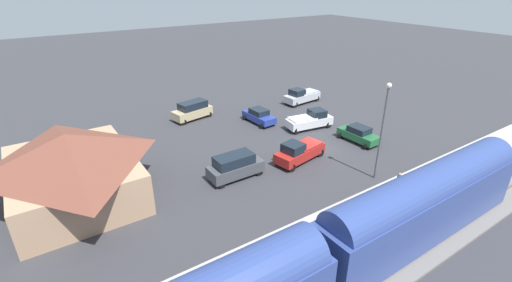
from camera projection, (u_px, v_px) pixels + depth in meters
The scene contains 13 objects.
ground_plane at pixel (317, 148), 36.79m from camera, with size 200.00×200.00×0.00m, color #38383D.
railway_track at pixel (447, 217), 26.20m from camera, with size 4.80×70.00×0.30m.
platform at pixel (400, 191), 29.19m from camera, with size 3.20×46.00×0.30m.
station_building at pixel (72, 166), 27.50m from camera, with size 12.19×9.54×5.53m.
pedestrian_on_platform at pixel (399, 181), 28.51m from camera, with size 0.36×0.36×1.71m.
pickup_red at pixel (299, 151), 33.85m from camera, with size 2.91×5.67×2.14m.
suv_charcoal at pixel (235, 166), 31.02m from camera, with size 1.96×4.90×2.22m.
suv_tan at pixel (192, 110), 43.86m from camera, with size 2.87×5.19×2.22m.
sedan_blue at pixel (259, 116), 42.86m from camera, with size 4.60×2.47×1.74m.
sedan_green at pixel (359, 134), 37.91m from camera, with size 4.56×2.40×1.74m.
pickup_white at pixel (310, 120), 41.22m from camera, with size 2.74×5.63×2.14m.
pickup_silver at pixel (302, 96), 49.47m from camera, with size 2.42×5.55×2.14m.
light_pole_near_platform at pixel (383, 122), 29.21m from camera, with size 0.44×0.44×8.59m.
Camera 1 is at (-23.97, 23.59, 16.21)m, focal length 25.04 mm.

